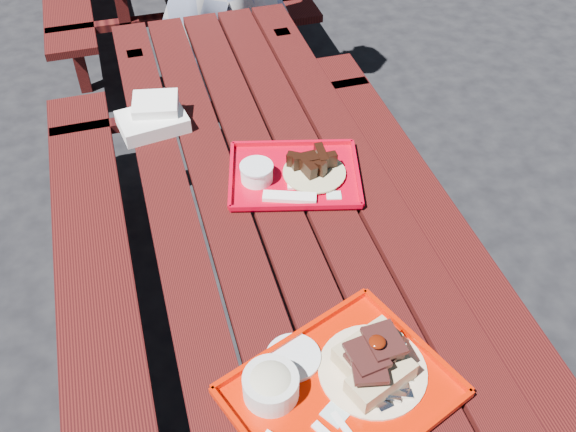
# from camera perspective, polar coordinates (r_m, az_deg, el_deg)

# --- Properties ---
(ground) EXTENTS (60.00, 60.00, 0.00)m
(ground) POSITION_cam_1_polar(r_m,az_deg,el_deg) (2.48, -0.99, -11.24)
(ground) COLOR black
(ground) RESTS_ON ground
(picnic_table_near) EXTENTS (1.41, 2.40, 0.75)m
(picnic_table_near) POSITION_cam_1_polar(r_m,az_deg,el_deg) (2.04, -1.18, -2.37)
(picnic_table_near) COLOR #410F0C
(picnic_table_near) RESTS_ON ground
(near_tray) EXTENTS (0.57, 0.51, 0.15)m
(near_tray) POSITION_cam_1_polar(r_m,az_deg,el_deg) (1.48, 4.21, -14.38)
(near_tray) COLOR red
(near_tray) RESTS_ON picnic_table_near
(far_tray) EXTENTS (0.46, 0.40, 0.07)m
(far_tray) POSITION_cam_1_polar(r_m,az_deg,el_deg) (1.96, 0.37, 3.74)
(far_tray) COLOR #C20019
(far_tray) RESTS_ON picnic_table_near
(white_cloth) EXTENTS (0.24, 0.20, 0.09)m
(white_cloth) POSITION_cam_1_polar(r_m,az_deg,el_deg) (2.21, -11.87, 8.62)
(white_cloth) COLOR white
(white_cloth) RESTS_ON picnic_table_near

